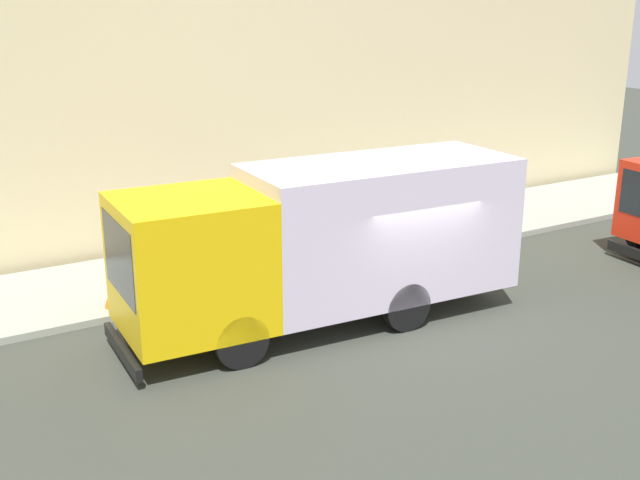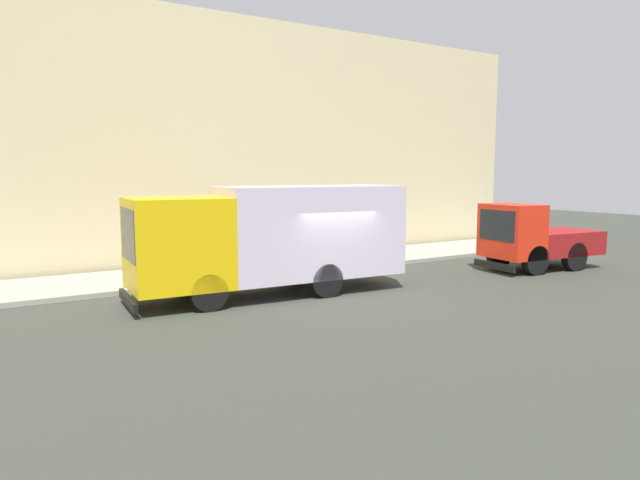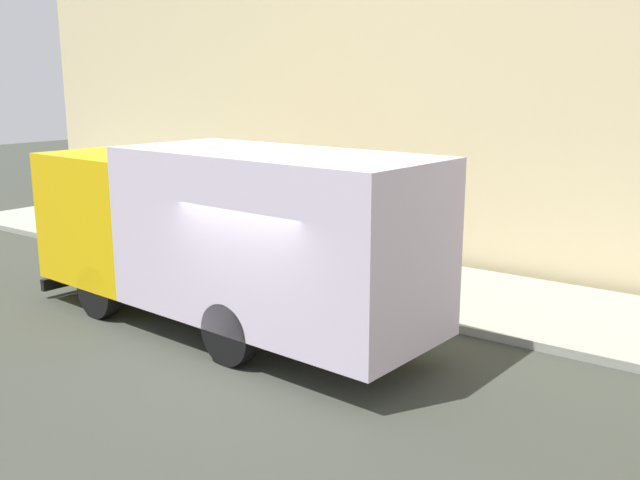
{
  "view_description": "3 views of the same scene",
  "coord_description": "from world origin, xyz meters",
  "px_view_note": "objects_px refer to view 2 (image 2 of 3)",
  "views": [
    {
      "loc": [
        -11.88,
        9.27,
        6.39
      ],
      "look_at": [
        0.79,
        1.65,
        1.78
      ],
      "focal_mm": 43.96,
      "sensor_mm": 36.0,
      "label": 1
    },
    {
      "loc": [
        -13.98,
        8.9,
        3.63
      ],
      "look_at": [
        0.99,
        -0.27,
        1.52
      ],
      "focal_mm": 31.31,
      "sensor_mm": 36.0,
      "label": 2
    },
    {
      "loc": [
        -7.87,
        -6.91,
        4.33
      ],
      "look_at": [
        1.76,
        0.17,
        1.63
      ],
      "focal_mm": 39.64,
      "sensor_mm": 36.0,
      "label": 3
    }
  ],
  "objects_px": {
    "large_utility_truck": "(273,235)",
    "pedestrian_walking": "(239,243)",
    "small_flatbed_truck": "(534,239)",
    "street_sign_post": "(270,231)",
    "pedestrian_standing": "(174,249)",
    "traffic_cone_orange": "(130,277)"
  },
  "relations": [
    {
      "from": "large_utility_truck",
      "to": "pedestrian_walking",
      "type": "xyz_separation_m",
      "value": [
        4.56,
        -0.87,
        -0.78
      ]
    },
    {
      "from": "small_flatbed_truck",
      "to": "street_sign_post",
      "type": "bearing_deg",
      "value": 73.26
    },
    {
      "from": "pedestrian_standing",
      "to": "traffic_cone_orange",
      "type": "xyz_separation_m",
      "value": [
        -1.12,
        1.72,
        -0.61
      ]
    },
    {
      "from": "pedestrian_standing",
      "to": "street_sign_post",
      "type": "height_order",
      "value": "street_sign_post"
    },
    {
      "from": "pedestrian_standing",
      "to": "large_utility_truck",
      "type": "bearing_deg",
      "value": 48.68
    },
    {
      "from": "street_sign_post",
      "to": "small_flatbed_truck",
      "type": "bearing_deg",
      "value": -112.0
    },
    {
      "from": "large_utility_truck",
      "to": "pedestrian_walking",
      "type": "height_order",
      "value": "large_utility_truck"
    },
    {
      "from": "large_utility_truck",
      "to": "small_flatbed_truck",
      "type": "xyz_separation_m",
      "value": [
        -1.19,
        -10.36,
        -0.62
      ]
    },
    {
      "from": "street_sign_post",
      "to": "pedestrian_standing",
      "type": "bearing_deg",
      "value": 66.59
    },
    {
      "from": "traffic_cone_orange",
      "to": "large_utility_truck",
      "type": "bearing_deg",
      "value": -127.18
    },
    {
      "from": "large_utility_truck",
      "to": "pedestrian_walking",
      "type": "bearing_deg",
      "value": -7.49
    },
    {
      "from": "small_flatbed_truck",
      "to": "traffic_cone_orange",
      "type": "bearing_deg",
      "value": 79.64
    },
    {
      "from": "large_utility_truck",
      "to": "street_sign_post",
      "type": "bearing_deg",
      "value": -21.62
    },
    {
      "from": "pedestrian_standing",
      "to": "street_sign_post",
      "type": "xyz_separation_m",
      "value": [
        -1.3,
        -3.01,
        0.56
      ]
    },
    {
      "from": "pedestrian_standing",
      "to": "street_sign_post",
      "type": "bearing_deg",
      "value": 89.63
    },
    {
      "from": "large_utility_truck",
      "to": "street_sign_post",
      "type": "distance_m",
      "value": 2.78
    },
    {
      "from": "large_utility_truck",
      "to": "pedestrian_walking",
      "type": "distance_m",
      "value": 4.71
    },
    {
      "from": "pedestrian_walking",
      "to": "pedestrian_standing",
      "type": "xyz_separation_m",
      "value": [
        -0.74,
        2.7,
        0.04
      ]
    },
    {
      "from": "traffic_cone_orange",
      "to": "small_flatbed_truck",
      "type": "bearing_deg",
      "value": -105.61
    },
    {
      "from": "small_flatbed_truck",
      "to": "pedestrian_walking",
      "type": "xyz_separation_m",
      "value": [
        5.75,
        9.49,
        -0.16
      ]
    },
    {
      "from": "pedestrian_standing",
      "to": "street_sign_post",
      "type": "relative_size",
      "value": 0.7
    },
    {
      "from": "large_utility_truck",
      "to": "pedestrian_standing",
      "type": "relative_size",
      "value": 4.83
    }
  ]
}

